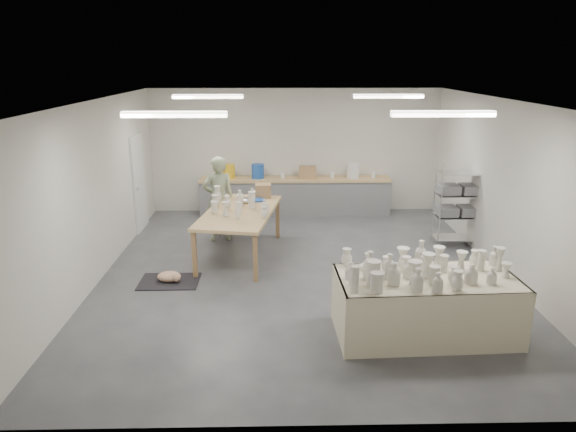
{
  "coord_description": "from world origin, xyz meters",
  "views": [
    {
      "loc": [
        -0.44,
        -8.45,
        3.63
      ],
      "look_at": [
        -0.25,
        0.03,
        1.05
      ],
      "focal_mm": 32.0,
      "sensor_mm": 36.0,
      "label": 1
    }
  ],
  "objects_px": {
    "potter": "(219,199)",
    "red_stool": "(221,223)",
    "work_table": "(241,209)",
    "drying_table": "(424,303)"
  },
  "relations": [
    {
      "from": "drying_table",
      "to": "potter",
      "type": "xyz_separation_m",
      "value": [
        -3.2,
        3.96,
        0.42
      ]
    },
    {
      "from": "potter",
      "to": "red_stool",
      "type": "height_order",
      "value": "potter"
    },
    {
      "from": "work_table",
      "to": "drying_table",
      "type": "bearing_deg",
      "value": -40.0
    },
    {
      "from": "drying_table",
      "to": "potter",
      "type": "relative_size",
      "value": 1.38
    },
    {
      "from": "potter",
      "to": "red_stool",
      "type": "relative_size",
      "value": 3.95
    },
    {
      "from": "red_stool",
      "to": "drying_table",
      "type": "bearing_deg",
      "value": -52.92
    },
    {
      "from": "work_table",
      "to": "red_stool",
      "type": "xyz_separation_m",
      "value": [
        -0.51,
        1.07,
        -0.61
      ]
    },
    {
      "from": "drying_table",
      "to": "potter",
      "type": "height_order",
      "value": "potter"
    },
    {
      "from": "work_table",
      "to": "potter",
      "type": "relative_size",
      "value": 1.45
    },
    {
      "from": "drying_table",
      "to": "work_table",
      "type": "bearing_deg",
      "value": 127.86
    }
  ]
}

